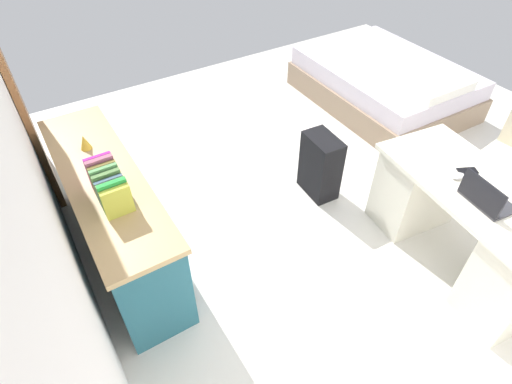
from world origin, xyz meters
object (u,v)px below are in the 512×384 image
object	(u,v)px
desk	(464,225)
office_chair	(511,165)
figurine_small	(85,142)
computer_mouse	(458,176)
bed	(384,83)
laptop	(485,198)
cell_phone_by_mouse	(467,171)
credenza	(115,216)
suitcase_black	(320,166)

from	to	relation	value
desk	office_chair	distance (m)	0.89
desk	figurine_small	distance (m)	2.79
computer_mouse	office_chair	bearing A→B (deg)	-79.28
desk	office_chair	bearing A→B (deg)	-75.84
bed	laptop	world-z (taller)	laptop
desk	laptop	xyz separation A→B (m)	(-0.09, 0.11, 0.39)
office_chair	cell_phone_by_mouse	distance (m)	0.84
office_chair	computer_mouse	bearing A→B (deg)	93.22
office_chair	computer_mouse	distance (m)	0.95
office_chair	computer_mouse	xyz separation A→B (m)	(-0.05, 0.89, 0.32)
credenza	bed	distance (m)	3.43
bed	cell_phone_by_mouse	size ratio (longest dim) A/B	14.22
desk	cell_phone_by_mouse	size ratio (longest dim) A/B	11.13
suitcase_black	credenza	bearing A→B (deg)	85.92
suitcase_black	figurine_small	size ratio (longest dim) A/B	5.32
office_chair	computer_mouse	size ratio (longest dim) A/B	9.40
credenza	suitcase_black	xyz separation A→B (m)	(-0.24, -1.74, -0.11)
suitcase_black	computer_mouse	size ratio (longest dim) A/B	5.85
credenza	suitcase_black	bearing A→B (deg)	-97.91
office_chair	laptop	distance (m)	1.08
desk	office_chair	xyz separation A→B (m)	(0.22, -0.86, 0.04)
credenza	laptop	distance (m)	2.53
credenza	computer_mouse	xyz separation A→B (m)	(-1.24, -2.09, 0.34)
office_chair	bed	distance (m)	1.86
credenza	cell_phone_by_mouse	world-z (taller)	credenza
credenza	suitcase_black	world-z (taller)	credenza
office_chair	bed	world-z (taller)	office_chair
office_chair	credenza	distance (m)	3.21
desk	computer_mouse	distance (m)	0.40
office_chair	cell_phone_by_mouse	xyz separation A→B (m)	(-0.04, 0.78, 0.31)
laptop	cell_phone_by_mouse	size ratio (longest dim) A/B	2.47
suitcase_black	figurine_small	bearing A→B (deg)	75.23
bed	computer_mouse	bearing A→B (deg)	145.41
desk	bed	distance (m)	2.38
bed	cell_phone_by_mouse	xyz separation A→B (m)	(-1.85, 1.17, 0.49)
suitcase_black	laptop	size ratio (longest dim) A/B	1.74
desk	cell_phone_by_mouse	bearing A→B (deg)	-24.40
desk	laptop	bearing A→B (deg)	128.00
bed	suitcase_black	xyz separation A→B (m)	(-0.86, 1.63, 0.05)
computer_mouse	figurine_small	bearing A→B (deg)	60.34
desk	figurine_small	xyz separation A→B (m)	(1.75, 2.12, 0.47)
laptop	figurine_small	world-z (taller)	laptop
desk	suitcase_black	distance (m)	1.23
office_chair	desk	bearing A→B (deg)	104.16
credenza	laptop	bearing A→B (deg)	-126.54
computer_mouse	figurine_small	world-z (taller)	figurine_small
bed	computer_mouse	world-z (taller)	computer_mouse
laptop	figurine_small	xyz separation A→B (m)	(1.83, 2.01, 0.07)
suitcase_black	computer_mouse	distance (m)	1.15
credenza	suitcase_black	distance (m)	1.76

